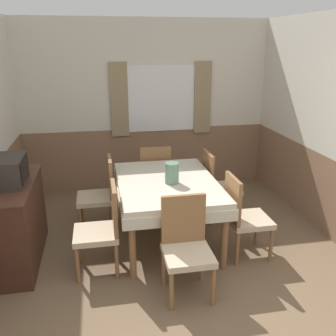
# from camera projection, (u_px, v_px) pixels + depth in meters

# --- Properties ---
(wall_back) EXTENTS (4.22, 0.09, 2.60)m
(wall_back) POSITION_uv_depth(u_px,v_px,m) (147.00, 106.00, 5.82)
(wall_back) COLOR silver
(wall_back) RESTS_ON ground_plane
(wall_right) EXTENTS (0.05, 4.08, 2.60)m
(wall_right) POSITION_uv_depth(u_px,v_px,m) (329.00, 127.00, 4.43)
(wall_right) COLOR silver
(wall_right) RESTS_ON ground_plane
(dining_table) EXTENTS (1.13, 1.55, 0.76)m
(dining_table) POSITION_uv_depth(u_px,v_px,m) (167.00, 189.00, 4.27)
(dining_table) COLOR beige
(dining_table) RESTS_ON ground_plane
(chair_left_near) EXTENTS (0.44, 0.44, 0.93)m
(chair_left_near) POSITION_uv_depth(u_px,v_px,m) (103.00, 227.00, 3.76)
(chair_left_near) COLOR brown
(chair_left_near) RESTS_ON ground_plane
(chair_head_near) EXTENTS (0.44, 0.44, 0.93)m
(chair_head_near) POSITION_uv_depth(u_px,v_px,m) (186.00, 244.00, 3.44)
(chair_head_near) COLOR brown
(chair_head_near) RESTS_ON ground_plane
(chair_right_far) EXTENTS (0.44, 0.44, 0.93)m
(chair_right_far) POSITION_uv_depth(u_px,v_px,m) (217.00, 184.00, 4.89)
(chair_right_far) COLOR brown
(chair_right_far) RESTS_ON ground_plane
(chair_left_far) EXTENTS (0.44, 0.44, 0.93)m
(chair_left_far) POSITION_uv_depth(u_px,v_px,m) (101.00, 192.00, 4.62)
(chair_left_far) COLOR brown
(chair_left_far) RESTS_ON ground_plane
(chair_right_near) EXTENTS (0.44, 0.44, 0.93)m
(chair_right_near) POSITION_uv_depth(u_px,v_px,m) (243.00, 214.00, 4.03)
(chair_right_near) COLOR brown
(chair_right_near) RESTS_ON ground_plane
(chair_head_window) EXTENTS (0.44, 0.44, 0.93)m
(chair_head_window) POSITION_uv_depth(u_px,v_px,m) (154.00, 175.00, 5.22)
(chair_head_window) COLOR brown
(chair_head_window) RESTS_ON ground_plane
(sideboard) EXTENTS (0.46, 1.23, 0.89)m
(sideboard) POSITION_uv_depth(u_px,v_px,m) (16.00, 222.00, 3.94)
(sideboard) COLOR #3D2319
(sideboard) RESTS_ON ground_plane
(tv) EXTENTS (0.29, 0.50, 0.28)m
(tv) POSITION_uv_depth(u_px,v_px,m) (10.00, 171.00, 3.74)
(tv) COLOR #2D2823
(tv) RESTS_ON sideboard
(vase) EXTENTS (0.15, 0.15, 0.23)m
(vase) POSITION_uv_depth(u_px,v_px,m) (172.00, 173.00, 4.13)
(vase) COLOR slate
(vase) RESTS_ON dining_table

